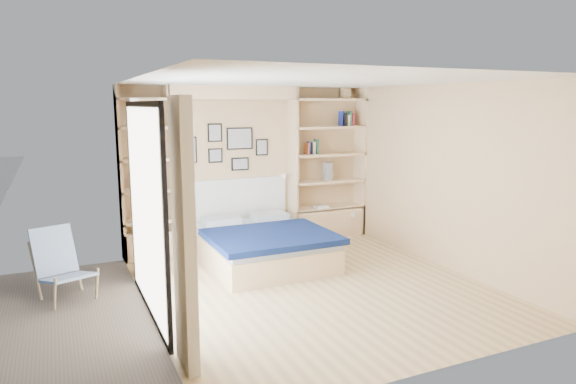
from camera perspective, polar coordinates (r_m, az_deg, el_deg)
name	(u,v)px	position (r m, az deg, el deg)	size (l,w,h in m)	color
ground	(313,286)	(6.48, 2.75, -10.39)	(4.50, 4.50, 0.00)	#D2B778
room_shell	(241,185)	(7.42, -5.24, 0.77)	(4.50, 4.50, 4.50)	tan
bed	(262,244)	(7.33, -2.92, -5.79)	(1.66, 2.10, 1.07)	beige
photo_gallery	(221,145)	(8.00, -7.43, 5.18)	(1.48, 0.02, 0.82)	black
reading_lamps	(236,179)	(7.89, -5.81, 1.47)	(1.92, 0.12, 0.15)	silver
shelf_decor	(316,137)	(8.45, 3.16, 6.12)	(3.53, 0.23, 2.03)	#994B28
deck_chair	(61,265)	(6.53, -23.89, -7.42)	(0.74, 0.94, 0.83)	tan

